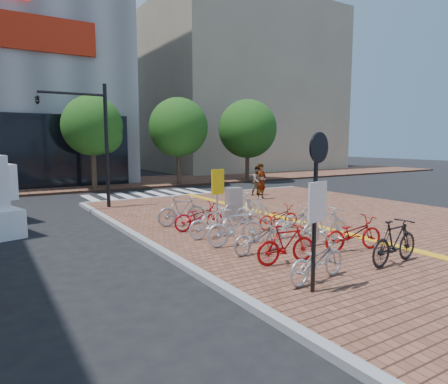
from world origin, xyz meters
TOP-DOWN VIEW (x-y plane):
  - ground at (0.00, 0.00)m, footprint 120.00×120.00m
  - kerb_west at (-4.00, -5.00)m, footprint 0.25×34.00m
  - kerb_north at (3.00, 12.00)m, footprint 14.00×0.25m
  - far_sidewalk at (0.00, 21.00)m, footprint 70.00×8.00m
  - building_beige at (18.00, 32.00)m, footprint 20.00×18.00m
  - crosswalk at (0.50, 14.00)m, footprint 7.50×4.00m
  - street_trees at (5.04, 17.45)m, footprint 16.20×4.60m
  - bike_0 at (-2.13, -2.50)m, footprint 1.88×0.89m
  - bike_1 at (-1.88, -1.19)m, footprint 1.71×0.69m
  - bike_2 at (-1.89, -0.05)m, footprint 1.73×0.69m
  - bike_3 at (-2.00, 0.94)m, footprint 1.88×0.67m
  - bike_4 at (-2.11, 2.11)m, footprint 1.67×0.48m
  - bike_5 at (-1.93, 3.34)m, footprint 1.85×0.74m
  - bike_6 at (-2.11, 4.34)m, footprint 1.87×0.68m
  - bike_7 at (0.40, -2.62)m, footprint 1.93×0.68m
  - bike_8 at (0.53, -1.22)m, footprint 1.94×1.01m
  - bike_9 at (0.42, -0.27)m, footprint 1.86×0.54m
  - bike_10 at (0.29, 0.98)m, footprint 1.89×0.86m
  - bike_11 at (0.52, 2.04)m, footprint 1.64×0.64m
  - bike_12 at (0.41, 3.42)m, footprint 1.61×0.48m
  - bike_13 at (0.45, 4.29)m, footprint 1.86×0.85m
  - pedestrian_a at (4.44, 8.25)m, footprint 0.80×0.65m
  - pedestrian_b at (5.21, 9.59)m, footprint 0.85×0.69m
  - utility_box at (0.06, 4.20)m, footprint 0.65×0.52m
  - yellow_sign at (-1.08, 3.50)m, footprint 0.56×0.18m
  - notice_sign at (-2.67, -2.97)m, footprint 0.59×0.20m
  - traffic_light_pole at (-4.51, 9.94)m, footprint 3.03×1.17m

SIDE VIEW (x-z plane):
  - ground at x=0.00m, z-range 0.00..0.00m
  - crosswalk at x=0.50m, z-range 0.00..0.01m
  - far_sidewalk at x=0.00m, z-range 0.00..0.15m
  - kerb_west at x=-4.00m, z-range 0.00..0.15m
  - kerb_north at x=3.00m, z-range 0.00..0.15m
  - bike_11 at x=0.52m, z-range 0.15..1.00m
  - bike_2 at x=-1.89m, z-range 0.15..1.04m
  - bike_0 at x=-2.13m, z-range 0.15..1.10m
  - bike_5 at x=-1.93m, z-range 0.15..1.11m
  - bike_10 at x=0.29m, z-range 0.15..1.11m
  - bike_12 at x=0.41m, z-range 0.15..1.11m
  - bike_8 at x=0.53m, z-range 0.15..1.12m
  - bike_1 at x=-1.88m, z-range 0.15..1.15m
  - bike_4 at x=-2.11m, z-range 0.15..1.15m
  - bike_13 at x=0.45m, z-range 0.15..1.23m
  - bike_6 at x=-2.11m, z-range 0.15..1.25m
  - bike_3 at x=-2.00m, z-range 0.15..1.26m
  - bike_9 at x=0.42m, z-range 0.15..1.26m
  - bike_7 at x=0.40m, z-range 0.15..1.29m
  - utility_box at x=0.06m, z-range 0.15..1.43m
  - pedestrian_b at x=5.21m, z-range 0.15..1.81m
  - pedestrian_a at x=4.44m, z-range 0.15..2.04m
  - yellow_sign at x=-1.08m, z-range 0.55..2.62m
  - notice_sign at x=-2.67m, z-range 0.57..3.80m
  - traffic_light_pole at x=-4.51m, z-range 1.22..6.86m
  - street_trees at x=5.04m, z-range 0.92..7.27m
  - building_beige at x=18.00m, z-range 0.00..18.00m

